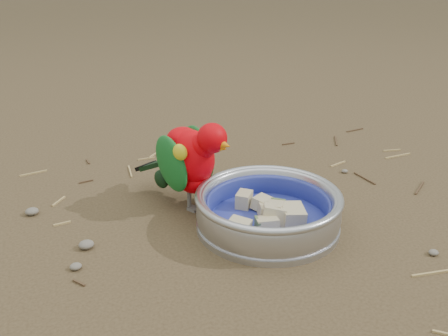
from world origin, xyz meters
name	(u,v)px	position (x,y,z in m)	size (l,w,h in m)	color
ground	(280,248)	(0.00, 0.00, 0.00)	(60.00, 60.00, 0.00)	#4C3B26
food_bowl	(268,223)	(0.01, 0.06, 0.01)	(0.23, 0.23, 0.02)	#B2B2BA
bowl_wall	(268,206)	(0.01, 0.06, 0.04)	(0.23, 0.23, 0.04)	#B2B2BA
fruit_wedges	(268,210)	(0.01, 0.06, 0.03)	(0.14, 0.14, 0.03)	#C5B589
lory_parrot	(191,165)	(-0.08, 0.18, 0.08)	(0.09, 0.19, 0.15)	#D40008
ground_debris	(270,239)	(0.00, 0.02, 0.00)	(0.90, 0.80, 0.01)	tan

